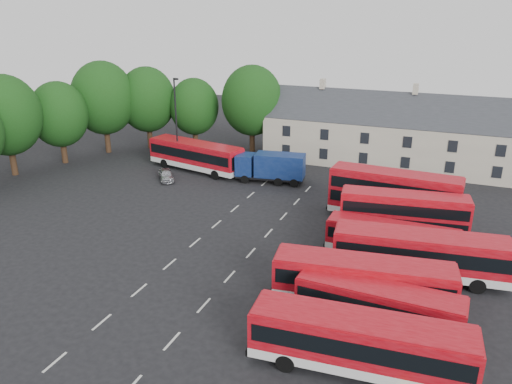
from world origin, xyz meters
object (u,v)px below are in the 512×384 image
(silver_car, at_px, (166,175))
(lamppost, at_px, (176,122))
(bus_dd_south, at_px, (403,214))
(bus_row_a, at_px, (360,340))
(box_truck, at_px, (271,166))

(silver_car, xyz_separation_m, lamppost, (-0.75, 4.10, 5.14))
(bus_dd_south, distance_m, silver_car, 27.12)
(bus_row_a, bearing_deg, lamppost, 130.16)
(bus_row_a, xyz_separation_m, silver_car, (-26.19, 23.34, -1.33))
(box_truck, relative_size, lamppost, 0.72)
(bus_row_a, distance_m, silver_car, 35.11)
(lamppost, bearing_deg, box_truck, -1.56)
(bus_dd_south, distance_m, lamppost, 29.16)
(silver_car, height_order, lamppost, lamppost)
(bus_row_a, relative_size, box_truck, 1.50)
(box_truck, distance_m, silver_car, 11.88)
(silver_car, distance_m, lamppost, 6.62)
(bus_row_a, xyz_separation_m, bus_dd_south, (0.19, 17.30, 0.41))
(silver_car, bearing_deg, box_truck, -20.11)
(bus_row_a, xyz_separation_m, box_truck, (-14.99, 27.12, -0.11))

